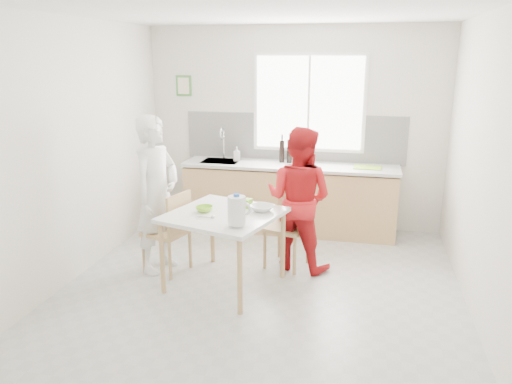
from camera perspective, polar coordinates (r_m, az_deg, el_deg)
ground at (r=5.10m, az=0.28°, el=-11.58°), size 4.50×4.50×0.00m
room_shell at (r=4.60m, az=0.30°, el=7.01°), size 4.50×4.50×4.50m
window at (r=6.74m, az=6.08°, el=10.09°), size 1.50×0.06×1.30m
backsplash at (r=6.84m, az=4.30°, el=6.20°), size 3.00×0.02×0.65m
picture_frame at (r=7.15m, az=-8.26°, el=11.93°), size 0.22×0.03×0.28m
kitchen_counter at (r=6.74m, az=3.77°, el=-0.97°), size 2.84×0.64×1.37m
dining_table at (r=5.04m, az=-3.69°, el=-3.29°), size 1.26×1.26×0.78m
chair_left at (r=5.48m, az=-9.69°, el=-4.16°), size 0.52×0.52×0.91m
chair_far at (r=5.63m, az=3.86°, el=-3.39°), size 0.53×0.53×0.92m
person_white at (r=5.48m, az=-11.26°, el=-0.31°), size 0.57×0.72×1.72m
person_red at (r=5.48m, az=4.92°, el=-0.79°), size 0.91×0.79×1.59m
bowl_green at (r=5.07m, az=-5.92°, el=-1.93°), size 0.22×0.22×0.06m
bowl_white at (r=5.07m, az=0.68°, el=-1.85°), size 0.30×0.30×0.06m
milk_jug at (r=4.58m, az=-2.18°, el=-2.08°), size 0.23×0.17×0.29m
green_box at (r=5.18m, az=-1.12°, el=-1.28°), size 0.12×0.12×0.09m
spoon at (r=4.88m, az=-5.88°, el=-2.85°), size 0.16×0.02×0.01m
cutting_board at (r=6.53m, az=12.64°, el=2.76°), size 0.36×0.27×0.01m
wine_bottle_a at (r=6.67m, az=3.85°, el=4.70°), size 0.07×0.07×0.32m
wine_bottle_b at (r=6.69m, az=2.98°, el=4.67°), size 0.07×0.07×0.30m
jar_amber at (r=6.65m, az=6.18°, el=3.91°), size 0.06×0.06×0.16m
soap_bottle at (r=6.79m, az=-2.21°, el=4.39°), size 0.11×0.11×0.20m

